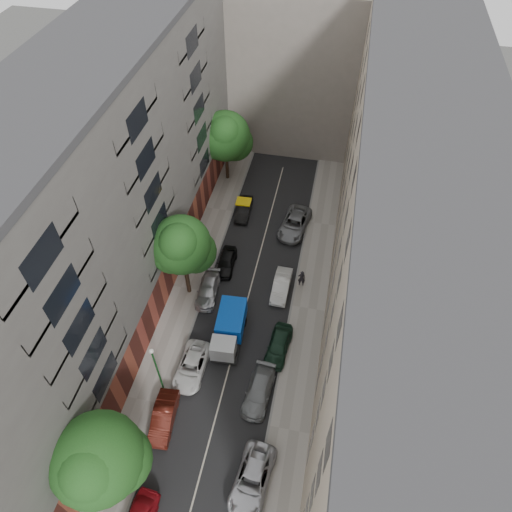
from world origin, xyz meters
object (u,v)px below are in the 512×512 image
(lamp_post, at_px, (156,365))
(car_right_2, at_px, (279,345))
(tree_near, at_px, (99,462))
(tree_far, at_px, (226,138))
(car_right_3, at_px, (281,286))
(tarp_truck, at_px, (229,329))
(car_left_4, at_px, (226,262))
(car_left_2, at_px, (192,366))
(car_left_3, at_px, (208,290))
(car_left_1, at_px, (164,417))
(car_right_1, at_px, (259,391))
(car_left_5, at_px, (244,209))
(pedestrian, at_px, (302,278))
(tree_mid, at_px, (182,247))
(car_right_4, at_px, (295,224))
(car_right_0, at_px, (252,479))

(lamp_post, bearing_deg, car_right_2, 32.16)
(tree_near, bearing_deg, tree_far, 91.18)
(car_right_2, bearing_deg, car_right_3, 102.31)
(tarp_truck, xyz_separation_m, car_left_4, (-2.20, 7.63, -0.68))
(car_left_2, distance_m, lamp_post, 4.03)
(car_left_2, xyz_separation_m, car_left_3, (-0.80, 7.60, -0.01))
(car_left_1, bearing_deg, tree_near, -112.72)
(car_left_1, xyz_separation_m, car_right_1, (6.40, 3.37, -0.04))
(lamp_post, bearing_deg, car_right_3, 56.98)
(car_left_5, height_order, lamp_post, lamp_post)
(car_left_5, relative_size, tree_near, 0.50)
(tarp_truck, relative_size, car_left_4, 1.38)
(car_right_2, xyz_separation_m, pedestrian, (0.90, 7.10, 0.35))
(car_right_2, bearing_deg, tarp_truck, 179.89)
(tree_far, bearing_deg, car_right_2, -65.74)
(car_left_5, relative_size, tree_mid, 0.45)
(pedestrian, bearing_deg, lamp_post, 48.16)
(car_left_4, relative_size, tree_near, 0.49)
(car_right_3, relative_size, tree_mid, 0.46)
(tree_near, bearing_deg, car_right_4, 73.53)
(tree_far, bearing_deg, tarp_truck, -75.70)
(tree_mid, bearing_deg, car_left_1, -81.88)
(car_left_3, bearing_deg, car_right_1, -57.25)
(car_left_2, xyz_separation_m, car_right_2, (6.40, 3.20, 0.08))
(car_left_4, distance_m, pedestrian, 7.37)
(car_left_5, bearing_deg, car_right_3, -61.72)
(lamp_post, relative_size, pedestrian, 3.06)
(car_left_3, distance_m, car_right_0, 16.46)
(car_right_2, bearing_deg, car_left_4, 133.62)
(tarp_truck, height_order, tree_mid, tree_mid)
(tree_near, bearing_deg, lamp_post, 85.44)
(car_left_5, xyz_separation_m, tree_near, (-2.36, -28.11, 4.53))
(car_right_0, height_order, car_right_3, car_right_0)
(car_left_2, relative_size, car_right_2, 1.10)
(car_left_5, height_order, car_right_4, car_right_4)
(car_left_4, bearing_deg, car_right_3, -19.93)
(tree_mid, bearing_deg, tarp_truck, -39.40)
(car_right_1, bearing_deg, car_left_2, 174.27)
(car_right_3, bearing_deg, tree_mid, -165.31)
(car_left_2, distance_m, car_right_2, 7.16)
(car_right_0, height_order, car_right_4, car_right_4)
(car_right_0, height_order, tree_near, tree_near)
(car_left_2, xyz_separation_m, car_right_1, (5.60, -1.00, 0.01))
(car_left_2, bearing_deg, car_left_5, 91.50)
(lamp_post, height_order, pedestrian, lamp_post)
(tarp_truck, height_order, pedestrian, tarp_truck)
(tree_far, bearing_deg, car_left_4, -76.77)
(car_right_3, relative_size, lamp_post, 0.73)
(tree_near, xyz_separation_m, tree_mid, (-0.13, 16.73, 0.94))
(tree_mid, height_order, pedestrian, tree_mid)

